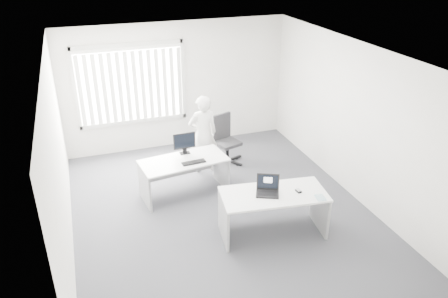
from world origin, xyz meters
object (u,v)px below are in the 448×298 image
object	(u,v)px
desk_near	(273,205)
desk_far	(184,169)
monitor	(184,143)
person	(203,134)
office_chair	(226,148)
laptop	(268,187)

from	to	relation	value
desk_near	desk_far	world-z (taller)	desk_near
monitor	person	bearing A→B (deg)	45.47
person	monitor	size ratio (longest dim) A/B	3.91
office_chair	desk_far	bearing A→B (deg)	-157.79
desk_near	desk_far	size ratio (longest dim) A/B	1.06
office_chair	desk_near	bearing A→B (deg)	-110.72
desk_far	monitor	world-z (taller)	monitor
desk_near	office_chair	xyz separation A→B (m)	(0.14, 2.62, -0.22)
monitor	office_chair	bearing A→B (deg)	34.19
person	laptop	world-z (taller)	person
desk_far	laptop	size ratio (longest dim) A/B	4.66
laptop	monitor	bearing A→B (deg)	138.89
desk_near	person	size ratio (longest dim) A/B	1.07
desk_near	monitor	distance (m)	2.16
office_chair	person	size ratio (longest dim) A/B	0.65
desk_near	desk_far	bearing A→B (deg)	129.89
office_chair	laptop	bearing A→B (deg)	-113.16
desk_near	desk_far	distance (m)	1.94
laptop	desk_far	bearing A→B (deg)	144.56
laptop	desk_near	bearing A→B (deg)	25.88
desk_near	laptop	size ratio (longest dim) A/B	4.93
desk_far	monitor	xyz separation A→B (m)	(0.09, 0.26, 0.41)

